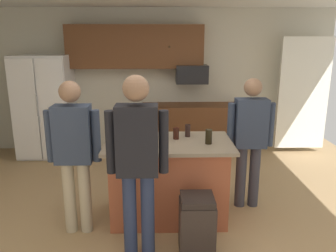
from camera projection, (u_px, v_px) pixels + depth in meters
name	position (u px, v px, depth m)	size (l,w,h in m)	color
floor	(158.00, 221.00, 3.99)	(7.04, 7.04, 0.00)	tan
back_wall	(158.00, 81.00, 6.37)	(6.40, 0.10, 2.60)	beige
french_door_window_panel	(303.00, 94.00, 6.09)	(0.90, 0.06, 2.00)	white
cabinet_run_upper	(135.00, 47.00, 6.01)	(2.40, 0.38, 0.75)	brown
cabinet_run_lower	(191.00, 129.00, 6.29)	(1.80, 0.63, 0.90)	brown
refrigerator	(45.00, 106.00, 6.02)	(0.94, 0.76, 1.80)	white
microwave_over_range	(192.00, 74.00, 6.05)	(0.56, 0.40, 0.32)	black
kitchen_island	(169.00, 180.00, 3.97)	(1.44, 0.84, 0.95)	#AD5638
person_elder_center	(74.00, 148.00, 3.56)	(0.57, 0.22, 1.67)	tan
person_guest_right	(137.00, 156.00, 3.11)	(0.57, 0.23, 1.78)	#232D4C
person_host_foreground	(250.00, 135.00, 4.14)	(0.57, 0.22, 1.63)	#383842
glass_dark_ale	(209.00, 137.00, 3.75)	(0.08, 0.08, 0.16)	black
glass_stout_tall	(176.00, 133.00, 3.93)	(0.07, 0.07, 0.14)	#32150F
tumbler_amber	(163.00, 131.00, 4.01)	(0.06, 0.06, 0.14)	black
mug_ceramic_white	(128.00, 134.00, 3.96)	(0.13, 0.09, 0.11)	#4C6B99
glass_pilsner	(188.00, 131.00, 4.03)	(0.06, 0.06, 0.15)	black
glass_short_whisky	(147.00, 136.00, 3.79)	(0.06, 0.06, 0.15)	black
mug_blue_stoneware	(126.00, 132.00, 4.07)	(0.12, 0.08, 0.10)	#4C6B99
trash_bin	(197.00, 225.00, 3.35)	(0.34, 0.34, 0.61)	black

